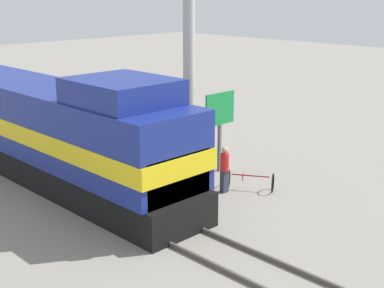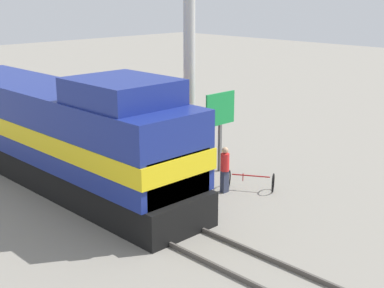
# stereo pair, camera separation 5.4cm
# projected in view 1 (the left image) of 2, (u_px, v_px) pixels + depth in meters

# --- Properties ---
(ground_plane) EXTENTS (120.00, 120.00, 0.00)m
(ground_plane) POSITION_uv_depth(u_px,v_px,m) (117.00, 207.00, 19.36)
(ground_plane) COLOR gray
(rail_near) EXTENTS (0.08, 32.75, 0.15)m
(rail_near) POSITION_uv_depth(u_px,v_px,m) (100.00, 210.00, 18.86)
(rail_near) COLOR #4C4742
(rail_near) RESTS_ON ground_plane
(rail_far) EXTENTS (0.08, 32.75, 0.15)m
(rail_far) POSITION_uv_depth(u_px,v_px,m) (132.00, 200.00, 19.82)
(rail_far) COLOR #4C4742
(rail_far) RESTS_ON ground_plane
(locomotive) EXTENTS (3.16, 15.51, 4.75)m
(locomotive) POSITION_uv_depth(u_px,v_px,m) (59.00, 133.00, 21.29)
(locomotive) COLOR black
(locomotive) RESTS_ON ground_plane
(utility_pole) EXTENTS (1.80, 0.50, 8.44)m
(utility_pole) POSITION_uv_depth(u_px,v_px,m) (189.00, 70.00, 23.03)
(utility_pole) COLOR #B2B2AD
(utility_pole) RESTS_ON ground_plane
(vendor_umbrella) EXTENTS (2.27, 2.27, 2.07)m
(vendor_umbrella) POSITION_uv_depth(u_px,v_px,m) (169.00, 134.00, 22.23)
(vendor_umbrella) COLOR #4C4C4C
(vendor_umbrella) RESTS_ON ground_plane
(billboard_sign) EXTENTS (1.68, 0.12, 3.45)m
(billboard_sign) POSITION_uv_depth(u_px,v_px,m) (220.00, 114.00, 22.53)
(billboard_sign) COLOR #595959
(billboard_sign) RESTS_ON ground_plane
(shrub_cluster) EXTENTS (0.93, 0.93, 0.93)m
(shrub_cluster) POSITION_uv_depth(u_px,v_px,m) (161.00, 167.00, 22.21)
(shrub_cluster) COLOR #2D722D
(shrub_cluster) RESTS_ON ground_plane
(person_bystander) EXTENTS (0.34, 0.34, 1.82)m
(person_bystander) POSITION_uv_depth(u_px,v_px,m) (225.00, 168.00, 20.51)
(person_bystander) COLOR #2D3347
(person_bystander) RESTS_ON ground_plane
(bicycle) EXTENTS (1.58, 1.92, 0.75)m
(bicycle) POSITION_uv_depth(u_px,v_px,m) (250.00, 181.00, 20.90)
(bicycle) COLOR black
(bicycle) RESTS_ON ground_plane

